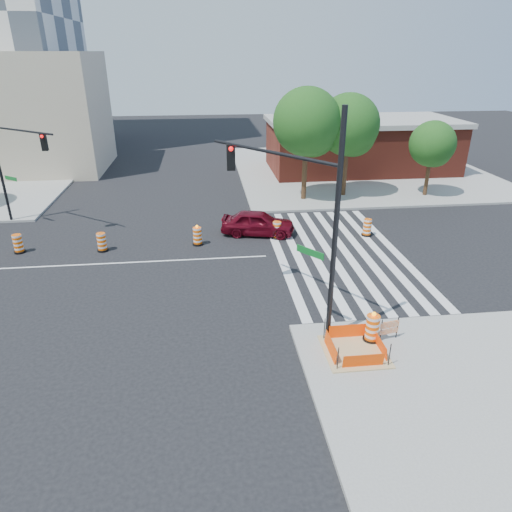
% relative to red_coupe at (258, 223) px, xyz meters
% --- Properties ---
extents(ground, '(120.00, 120.00, 0.00)m').
position_rel_red_coupe_xyz_m(ground, '(-6.96, -3.21, -0.73)').
color(ground, black).
rests_on(ground, ground).
extents(sidewalk_ne, '(22.00, 22.00, 0.15)m').
position_rel_red_coupe_xyz_m(sidewalk_ne, '(11.04, 14.79, -0.66)').
color(sidewalk_ne, gray).
rests_on(sidewalk_ne, ground).
extents(crosswalk_east, '(6.75, 13.50, 0.01)m').
position_rel_red_coupe_xyz_m(crosswalk_east, '(3.99, -3.21, -0.73)').
color(crosswalk_east, silver).
rests_on(crosswalk_east, ground).
extents(lane_centerline, '(14.00, 0.12, 0.01)m').
position_rel_red_coupe_xyz_m(lane_centerline, '(-6.96, -3.21, -0.73)').
color(lane_centerline, silver).
rests_on(lane_centerline, ground).
extents(excavation_pit, '(2.20, 2.20, 0.90)m').
position_rel_red_coupe_xyz_m(excavation_pit, '(2.04, -12.21, -0.51)').
color(excavation_pit, tan).
rests_on(excavation_pit, ground).
extents(brick_storefront, '(16.50, 8.50, 4.60)m').
position_rel_red_coupe_xyz_m(brick_storefront, '(11.04, 14.79, 1.59)').
color(brick_storefront, maroon).
rests_on(brick_storefront, ground).
extents(beige_midrise, '(14.00, 10.00, 10.00)m').
position_rel_red_coupe_xyz_m(beige_midrise, '(-18.96, 18.79, 4.27)').
color(beige_midrise, '#C1B094').
rests_on(beige_midrise, ground).
extents(red_coupe, '(4.56, 2.61, 1.46)m').
position_rel_red_coupe_xyz_m(red_coupe, '(0.00, 0.00, 0.00)').
color(red_coupe, '#560714').
rests_on(red_coupe, ground).
extents(signal_pole_se, '(3.98, 5.10, 8.37)m').
position_rel_red_coupe_xyz_m(signal_pole_se, '(0.27, -9.73, 4.39)').
color(signal_pole_se, black).
rests_on(signal_pole_se, ground).
extents(signal_pole_nw, '(4.61, 3.49, 7.48)m').
position_rel_red_coupe_xyz_m(signal_pole_nw, '(-14.18, 3.05, 3.87)').
color(signal_pole_nw, black).
rests_on(signal_pole_nw, ground).
extents(pit_drum, '(0.63, 0.63, 1.23)m').
position_rel_red_coupe_xyz_m(pit_drum, '(2.86, -11.59, -0.07)').
color(pit_drum, black).
rests_on(pit_drum, ground).
extents(barricade, '(0.77, 0.18, 0.91)m').
position_rel_red_coupe_xyz_m(barricade, '(3.53, -11.57, -0.08)').
color(barricade, '#F95A05').
rests_on(barricade, ground).
extents(tree_north_c, '(4.66, 4.66, 7.92)m').
position_rel_red_coupe_xyz_m(tree_north_c, '(4.17, 6.40, 4.59)').
color(tree_north_c, '#382314').
rests_on(tree_north_c, ground).
extents(tree_north_d, '(4.38, 4.38, 7.44)m').
position_rel_red_coupe_xyz_m(tree_north_d, '(7.34, 7.06, 4.26)').
color(tree_north_d, '#382314').
rests_on(tree_north_d, ground).
extents(tree_north_e, '(3.28, 3.27, 5.56)m').
position_rel_red_coupe_xyz_m(tree_north_e, '(13.41, 6.29, 3.00)').
color(tree_north_e, '#382314').
rests_on(tree_north_e, ground).
extents(median_drum_1, '(0.60, 0.60, 1.02)m').
position_rel_red_coupe_xyz_m(median_drum_1, '(-13.18, -1.19, -0.25)').
color(median_drum_1, black).
rests_on(median_drum_1, ground).
extents(median_drum_2, '(0.60, 0.60, 1.02)m').
position_rel_red_coupe_xyz_m(median_drum_2, '(-8.73, -1.48, -0.25)').
color(median_drum_2, black).
rests_on(median_drum_2, ground).
extents(median_drum_3, '(0.60, 0.60, 1.18)m').
position_rel_red_coupe_xyz_m(median_drum_3, '(-3.56, -1.19, -0.24)').
color(median_drum_3, black).
rests_on(median_drum_3, ground).
extents(median_drum_4, '(0.60, 0.60, 1.02)m').
position_rel_red_coupe_xyz_m(median_drum_4, '(1.02, -0.77, -0.25)').
color(median_drum_4, black).
rests_on(median_drum_4, ground).
extents(median_drum_5, '(0.60, 0.60, 1.02)m').
position_rel_red_coupe_xyz_m(median_drum_5, '(6.38, -0.95, -0.25)').
color(median_drum_5, black).
rests_on(median_drum_5, ground).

